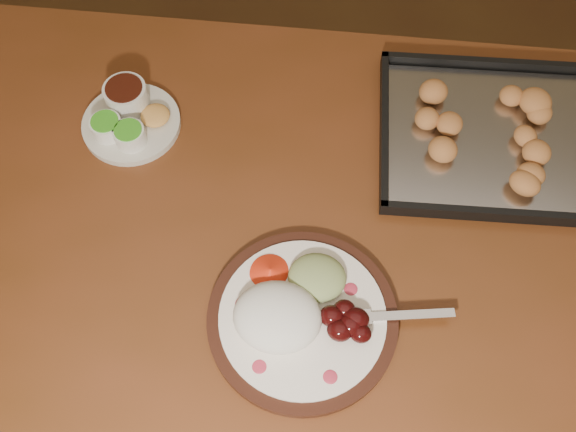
# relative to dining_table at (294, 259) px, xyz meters

# --- Properties ---
(ground) EXTENTS (4.00, 4.00, 0.00)m
(ground) POSITION_rel_dining_table_xyz_m (0.10, 0.01, -0.65)
(ground) COLOR #543A1D
(ground) RESTS_ON ground
(dining_table) EXTENTS (1.54, 0.96, 0.75)m
(dining_table) POSITION_rel_dining_table_xyz_m (0.00, 0.00, 0.00)
(dining_table) COLOR brown
(dining_table) RESTS_ON ground
(dinner_plate) EXTENTS (0.37, 0.29, 0.07)m
(dinner_plate) POSITION_rel_dining_table_xyz_m (0.03, -0.14, 0.12)
(dinner_plate) COLOR black
(dinner_plate) RESTS_ON dining_table
(condiment_saucer) EXTENTS (0.17, 0.17, 0.06)m
(condiment_saucer) POSITION_rel_dining_table_xyz_m (-0.32, 0.18, 0.12)
(condiment_saucer) COLOR beige
(condiment_saucer) RESTS_ON dining_table
(baking_tray) EXTENTS (0.47, 0.36, 0.05)m
(baking_tray) POSITION_rel_dining_table_xyz_m (0.34, 0.24, 0.11)
(baking_tray) COLOR black
(baking_tray) RESTS_ON dining_table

